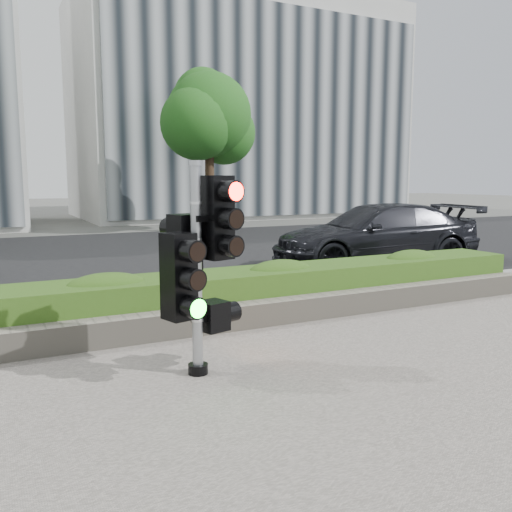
{
  "coord_description": "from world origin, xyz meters",
  "views": [
    {
      "loc": [
        -2.62,
        -4.8,
        2.09
      ],
      "look_at": [
        0.09,
        0.6,
        1.24
      ],
      "focal_mm": 38.0,
      "sensor_mm": 36.0,
      "label": 1
    }
  ],
  "objects": [
    {
      "name": "ground",
      "position": [
        0.0,
        0.0,
        0.0
      ],
      "size": [
        120.0,
        120.0,
        0.0
      ],
      "primitive_type": "plane",
      "color": "#51514C",
      "rests_on": "ground"
    },
    {
      "name": "sidewalk",
      "position": [
        0.0,
        -2.5,
        0.01
      ],
      "size": [
        16.0,
        11.0,
        0.03
      ],
      "primitive_type": "cube",
      "color": "#9E9389",
      "rests_on": "ground"
    },
    {
      "name": "road",
      "position": [
        0.0,
        10.0,
        0.01
      ],
      "size": [
        60.0,
        13.0,
        0.02
      ],
      "primitive_type": "cube",
      "color": "black",
      "rests_on": "ground"
    },
    {
      "name": "curb",
      "position": [
        0.0,
        3.15,
        0.06
      ],
      "size": [
        60.0,
        0.25,
        0.12
      ],
      "primitive_type": "cube",
      "color": "gray",
      "rests_on": "ground"
    },
    {
      "name": "stone_wall",
      "position": [
        0.0,
        1.9,
        0.2
      ],
      "size": [
        12.0,
        0.32,
        0.34
      ],
      "primitive_type": "cube",
      "color": "gray",
      "rests_on": "sidewalk"
    },
    {
      "name": "hedge",
      "position": [
        0.0,
        2.55,
        0.37
      ],
      "size": [
        12.0,
        1.0,
        0.68
      ],
      "primitive_type": "cube",
      "color": "#5C952D",
      "rests_on": "sidewalk"
    },
    {
      "name": "building_right",
      "position": [
        11.0,
        25.0,
        6.0
      ],
      "size": [
        18.0,
        10.0,
        12.0
      ],
      "primitive_type": "cube",
      "color": "#B7B7B2",
      "rests_on": "ground"
    },
    {
      "name": "tree_right",
      "position": [
        5.48,
        15.55,
        4.48
      ],
      "size": [
        4.1,
        3.58,
        6.53
      ],
      "color": "black",
      "rests_on": "ground"
    },
    {
      "name": "traffic_signal",
      "position": [
        -0.66,
        0.49,
        1.28
      ],
      "size": [
        0.82,
        0.69,
        2.25
      ],
      "rotation": [
        0.0,
        0.0,
        0.28
      ],
      "color": "black",
      "rests_on": "sidewalk"
    },
    {
      "name": "car_dark",
      "position": [
        5.83,
        5.59,
        0.77
      ],
      "size": [
        5.37,
        2.74,
        1.49
      ],
      "primitive_type": "imported",
      "rotation": [
        0.0,
        0.0,
        -1.7
      ],
      "color": "black",
      "rests_on": "road"
    }
  ]
}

